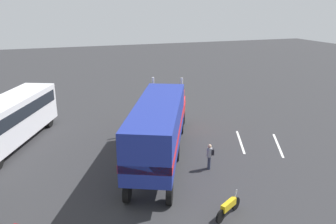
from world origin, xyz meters
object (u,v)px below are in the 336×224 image
at_px(semi_truck, 160,123).
at_px(person_bystander, 210,155).
at_px(parked_bus, 8,119).
at_px(motorcycle, 229,207).

relative_size(semi_truck, person_bystander, 8.53).
distance_m(parked_bus, motorcycle, 16.80).
bearing_deg(semi_truck, motorcycle, -171.24).
bearing_deg(person_bystander, parked_bus, 56.19).
relative_size(parked_bus, motorcycle, 5.96).
bearing_deg(person_bystander, motorcycle, 164.88).
xyz_separation_m(semi_truck, person_bystander, (-2.41, -2.43, -1.63)).
bearing_deg(semi_truck, person_bystander, -134.72).
height_order(person_bystander, parked_bus, parked_bus).
height_order(semi_truck, person_bystander, semi_truck).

